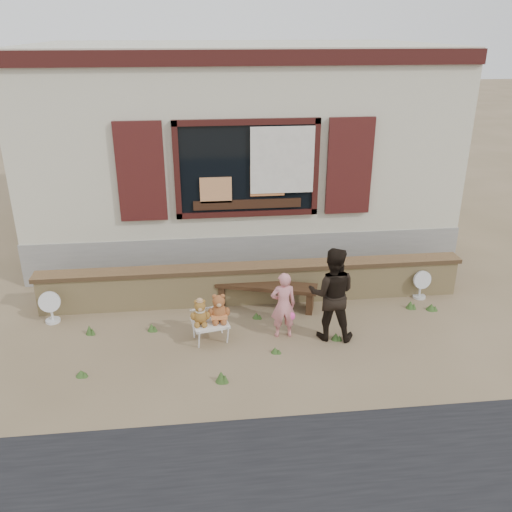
{
  "coord_description": "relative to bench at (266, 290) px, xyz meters",
  "views": [
    {
      "loc": [
        -0.87,
        -7.14,
        4.32
      ],
      "look_at": [
        0.0,
        0.6,
        1.0
      ],
      "focal_mm": 38.0,
      "sensor_mm": 36.0,
      "label": 1
    }
  ],
  "objects": [
    {
      "name": "fan_right",
      "position": [
        2.67,
        0.04,
        -0.05
      ],
      "size": [
        0.32,
        0.22,
        0.51
      ],
      "rotation": [
        0.0,
        0.0,
        0.11
      ],
      "color": "silver",
      "rests_on": "ground"
    },
    {
      "name": "bench",
      "position": [
        0.0,
        0.0,
        0.0
      ],
      "size": [
        1.68,
        0.81,
        0.42
      ],
      "rotation": [
        0.0,
        0.0,
        -0.29
      ],
      "color": "#301E10",
      "rests_on": "ground"
    },
    {
      "name": "teddy_bear_right",
      "position": [
        -0.82,
        -0.9,
        0.22
      ],
      "size": [
        0.37,
        0.34,
        0.44
      ],
      "primitive_type": null,
      "rotation": [
        0.0,
        0.0,
        0.2
      ],
      "color": "brown",
      "rests_on": "folding_chair"
    },
    {
      "name": "fan_left",
      "position": [
        -3.42,
        -0.11,
        -0.04
      ],
      "size": [
        0.34,
        0.23,
        0.54
      ],
      "rotation": [
        0.0,
        0.0,
        0.1
      ],
      "color": "silver",
      "rests_on": "ground"
    },
    {
      "name": "child",
      "position": [
        0.13,
        -0.92,
        0.21
      ],
      "size": [
        0.38,
        0.25,
        1.04
      ],
      "primitive_type": "imported",
      "rotation": [
        0.0,
        0.0,
        3.15
      ],
      "color": "pink",
      "rests_on": "ground"
    },
    {
      "name": "shopfront",
      "position": [
        -0.19,
        3.73,
        1.69
      ],
      "size": [
        8.04,
        5.13,
        4.0
      ],
      "color": "#BAB296",
      "rests_on": "ground"
    },
    {
      "name": "adult",
      "position": [
        0.83,
        -1.02,
        0.41
      ],
      "size": [
        0.81,
        0.7,
        1.44
      ],
      "primitive_type": "imported",
      "rotation": [
        0.0,
        0.0,
        2.9
      ],
      "color": "black",
      "rests_on": "ground"
    },
    {
      "name": "folding_chair",
      "position": [
        -0.96,
        -0.93,
        -0.03
      ],
      "size": [
        0.59,
        0.54,
        0.31
      ],
      "rotation": [
        0.0,
        0.0,
        0.2
      ],
      "color": "silver",
      "rests_on": "ground"
    },
    {
      "name": "grass_tufts",
      "position": [
        -0.12,
        -0.95,
        -0.25
      ],
      "size": [
        5.61,
        1.81,
        0.16
      ],
      "color": "#355421",
      "rests_on": "ground"
    },
    {
      "name": "brick_wall",
      "position": [
        -0.19,
        0.24,
        0.03
      ],
      "size": [
        7.1,
        0.36,
        0.67
      ],
      "color": "tan",
      "rests_on": "ground"
    },
    {
      "name": "ground",
      "position": [
        -0.19,
        -0.76,
        -0.31
      ],
      "size": [
        80.0,
        80.0,
        0.0
      ],
      "primitive_type": "plane",
      "color": "brown",
      "rests_on": "ground"
    },
    {
      "name": "teddy_bear_left",
      "position": [
        -1.09,
        -0.95,
        0.2
      ],
      "size": [
        0.33,
        0.3,
        0.39
      ],
      "primitive_type": null,
      "rotation": [
        0.0,
        0.0,
        0.2
      ],
      "color": "brown",
      "rests_on": "folding_chair"
    }
  ]
}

